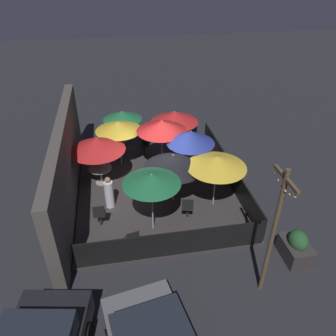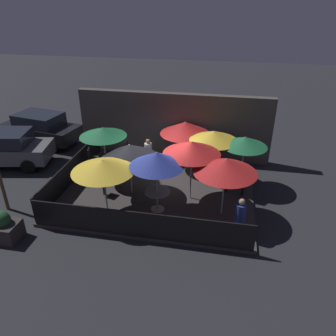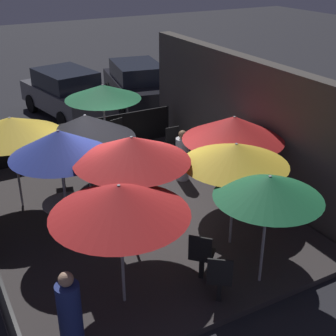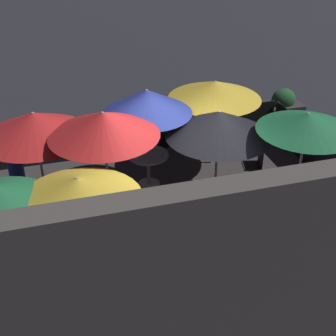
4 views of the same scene
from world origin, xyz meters
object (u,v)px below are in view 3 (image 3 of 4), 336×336
object	(u,v)px
patio_umbrella_0	(234,128)
patron_0	(70,315)
patron_1	(182,157)
parked_car_1	(137,84)
patio_umbrella_4	(132,149)
patio_chair_3	(119,134)
patio_umbrella_2	(86,127)
dining_table_1	(66,210)
patio_umbrella_7	(11,127)
patio_chair_0	(174,143)
patio_umbrella_3	(236,154)
patio_umbrella_5	(119,200)
patio_umbrella_8	(103,92)
patio_umbrella_6	(269,187)
patio_chair_1	(201,254)
parked_car_0	(67,93)
patio_chair_2	(220,277)
dining_table_0	(230,181)
patio_chair_4	(62,165)
patio_umbrella_1	(59,143)

from	to	relation	value
patio_umbrella_0	patron_0	distance (m)	5.19
patron_1	parked_car_1	xyz separation A→B (m)	(-6.20, 1.71, 0.14)
patio_umbrella_4	patio_chair_3	xyz separation A→B (m)	(-4.59, 1.67, -1.59)
patio_umbrella_2	dining_table_1	size ratio (longest dim) A/B	2.38
patio_umbrella_7	patio_chair_0	bearing A→B (deg)	96.25
patio_umbrella_3	patio_umbrella_5	size ratio (longest dim) A/B	0.98
parked_car_1	patio_umbrella_8	bearing A→B (deg)	-22.96
patio_umbrella_6	patio_chair_3	xyz separation A→B (m)	(-6.46, 0.16, -1.34)
patio_chair_3	patio_chair_1	bearing A→B (deg)	-23.44
patio_umbrella_2	parked_car_0	size ratio (longest dim) A/B	0.52
patio_umbrella_6	patron_0	xyz separation A→B (m)	(-0.08, -3.33, -1.22)
patio_chair_1	parked_car_0	world-z (taller)	parked_car_0
patio_umbrella_0	patio_chair_2	distance (m)	3.57
patio_umbrella_4	parked_car_0	size ratio (longest dim) A/B	0.57
patio_chair_1	patio_umbrella_7	bearing A→B (deg)	72.97
dining_table_0	patron_0	world-z (taller)	patron_0
patio_umbrella_8	patio_umbrella_6	bearing A→B (deg)	6.27
patio_umbrella_3	dining_table_0	bearing A→B (deg)	145.17
patio_chair_4	patio_umbrella_8	bearing A→B (deg)	117.95
patio_umbrella_3	parked_car_1	xyz separation A→B (m)	(-9.05, 2.29, -1.17)
patio_umbrella_3	dining_table_1	bearing A→B (deg)	-122.49
patio_chair_0	patio_chair_1	size ratio (longest dim) A/B	0.99
patio_umbrella_5	patio_umbrella_6	distance (m)	2.37
patio_umbrella_6	patio_chair_2	distance (m)	1.63
dining_table_0	patio_umbrella_8	bearing A→B (deg)	-150.48
patio_umbrella_6	patio_umbrella_7	size ratio (longest dim) A/B	0.96
patio_umbrella_3	parked_car_0	distance (m)	9.32
patio_umbrella_7	patio_chair_0	xyz separation A→B (m)	(-0.46, 4.17, -1.36)
patio_umbrella_8	dining_table_1	distance (m)	3.51
patio_umbrella_6	patio_chair_1	distance (m)	1.66
patio_umbrella_7	patio_chair_1	xyz separation A→B (m)	(4.11, 2.12, -1.36)
patio_umbrella_2	patio_umbrella_6	size ratio (longest dim) A/B	1.05
patio_umbrella_2	patio_umbrella_6	distance (m)	4.44
patio_umbrella_0	patio_chair_2	xyz separation A→B (m)	(2.61, -2.06, -1.30)
patio_chair_0	patio_chair_4	bearing A→B (deg)	-91.53
patio_umbrella_0	patron_0	xyz separation A→B (m)	(2.39, -4.45, -1.20)
patio_umbrella_0	patio_umbrella_6	size ratio (longest dim) A/B	1.07
patio_chair_1	parked_car_0	bearing A→B (deg)	40.96
patio_chair_3	patio_umbrella_7	bearing A→B (deg)	-73.30
patio_chair_4	patio_umbrella_6	bearing A→B (deg)	34.50
patio_chair_3	patron_0	size ratio (longest dim) A/B	0.68
patron_1	patron_0	bearing A→B (deg)	-97.96
patron_1	dining_table_0	bearing A→B (deg)	-40.81
patio_umbrella_3	patio_chair_3	xyz separation A→B (m)	(-5.26, -0.07, -1.40)
patio_umbrella_8	parked_car_1	xyz separation A→B (m)	(-4.74, 3.13, -1.34)
patio_umbrella_0	patio_umbrella_2	world-z (taller)	patio_umbrella_0
parked_car_1	patio_chair_1	bearing A→B (deg)	-8.81
patio_umbrella_2	parked_car_0	xyz separation A→B (m)	(-6.28, 1.48, -1.05)
patio_umbrella_1	patio_umbrella_3	distance (m)	3.21
patio_chair_4	parked_car_1	xyz separation A→B (m)	(-5.04, 4.40, 0.23)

